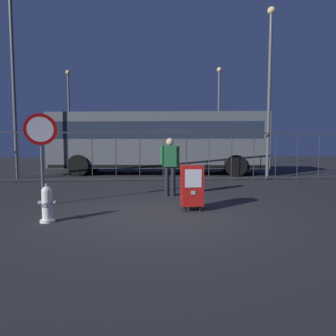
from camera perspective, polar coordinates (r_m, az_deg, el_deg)
The scene contains 11 objects.
ground_plane at distance 6.38m, azimuth -1.86°, elevation -8.97°, with size 60.00×60.00×0.00m, color #262628.
fire_hydrant at distance 6.20m, azimuth -22.12°, elevation -6.40°, with size 0.33×0.32×0.75m.
newspaper_box_primary at distance 6.74m, azimuth 4.57°, elevation -3.32°, with size 0.48×0.42×1.02m.
stop_sign at distance 7.83m, azimuth -23.12°, elevation 4.99°, with size 0.71×0.31×2.23m.
pedestrian at distance 8.57m, azimuth 0.37°, elevation 0.91°, with size 0.55×0.22×1.67m.
fence_barrier at distance 12.10m, azimuth -3.18°, elevation 2.31°, with size 18.03×0.04×2.00m.
bus_near at distance 15.11m, azimuth -1.91°, elevation 5.38°, with size 10.71×3.69×3.00m.
street_light_near_left at distance 14.56m, azimuth -27.55°, elevation 17.18°, with size 0.32×0.32×8.43m.
street_light_near_right at distance 22.67m, azimuth -18.42°, elevation 10.43°, with size 0.32×0.32×6.69m.
street_light_far_left at distance 19.78m, azimuth 9.69°, elevation 11.01°, with size 0.32×0.32×6.37m.
street_light_far_right at distance 13.59m, azimuth 18.84°, elevation 15.43°, with size 0.32×0.32×7.10m.
Camera 1 is at (-0.29, -6.20, 1.49)m, focal length 31.89 mm.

